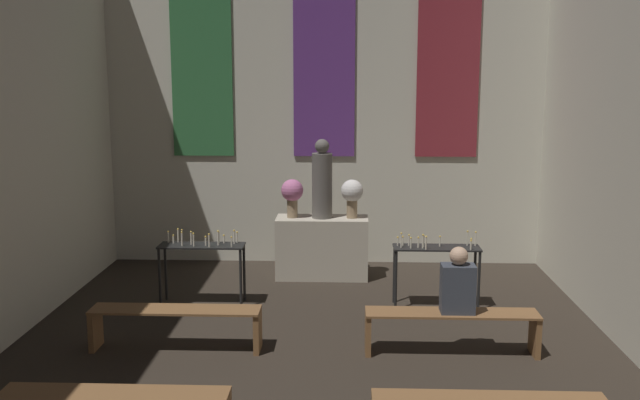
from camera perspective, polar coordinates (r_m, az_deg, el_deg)
name	(u,v)px	position (r m, az deg, el deg)	size (l,w,h in m)	color
wall_back	(324,92)	(11.24, 0.34, 8.63)	(7.03, 0.16, 5.37)	beige
altar	(322,247)	(10.61, 0.17, -3.81)	(1.35, 0.57, 0.90)	#BCB29E
statue	(322,182)	(10.42, 0.17, 1.46)	(0.30, 0.30, 1.16)	#5B5651
flower_vase_left	(292,193)	(10.47, -2.24, 0.54)	(0.33, 0.33, 0.57)	#937A5B
flower_vase_right	(352,194)	(10.44, 2.58, 0.51)	(0.33, 0.33, 0.57)	#937A5B
candle_rack_left	(202,254)	(9.45, -9.42, -4.28)	(1.11, 0.37, 1.00)	black
candle_rack_right	(436,256)	(9.33, 9.26, -4.47)	(1.11, 0.37, 1.00)	black
pew_back_left	(176,320)	(8.07, -11.46, -9.39)	(1.86, 0.36, 0.47)	brown
pew_back_right	(451,324)	(7.94, 10.47, -9.70)	(1.86, 0.36, 0.47)	brown
person_seated	(458,284)	(7.81, 10.97, -6.61)	(0.36, 0.24, 0.72)	#383D47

